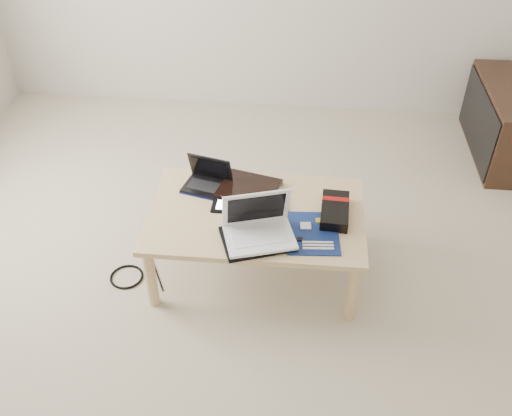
# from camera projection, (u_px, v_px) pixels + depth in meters

# --- Properties ---
(ground) EXTENTS (4.00, 4.00, 0.00)m
(ground) POSITION_uv_depth(u_px,v_px,m) (223.00, 284.00, 3.07)
(ground) COLOR #B4AA92
(ground) RESTS_ON ground
(coffee_table) EXTENTS (1.10, 0.70, 0.40)m
(coffee_table) POSITION_uv_depth(u_px,v_px,m) (256.00, 220.00, 2.94)
(coffee_table) COLOR #D1B97E
(coffee_table) RESTS_ON ground
(media_cabinet) EXTENTS (0.41, 0.90, 0.50)m
(media_cabinet) POSITION_uv_depth(u_px,v_px,m) (508.00, 122.00, 3.90)
(media_cabinet) COLOR #3C2418
(media_cabinet) RESTS_ON ground
(book) EXTENTS (0.35, 0.32, 0.03)m
(book) POSITION_uv_depth(u_px,v_px,m) (249.00, 189.00, 3.04)
(book) COLOR black
(book) RESTS_ON coffee_table
(netbook) EXTENTS (0.28, 0.23, 0.17)m
(netbook) POSITION_uv_depth(u_px,v_px,m) (208.00, 181.00, 3.06)
(netbook) COLOR black
(netbook) RESTS_ON coffee_table
(tablet) EXTENTS (0.25, 0.19, 0.01)m
(tablet) POSITION_uv_depth(u_px,v_px,m) (236.00, 202.00, 2.96)
(tablet) COLOR black
(tablet) RESTS_ON coffee_table
(remote) EXTENTS (0.10, 0.22, 0.02)m
(remote) POSITION_uv_depth(u_px,v_px,m) (280.00, 199.00, 2.98)
(remote) COLOR silver
(remote) RESTS_ON coffee_table
(neoprene_sleeve) EXTENTS (0.40, 0.34, 0.02)m
(neoprene_sleeve) POSITION_uv_depth(u_px,v_px,m) (258.00, 239.00, 2.74)
(neoprene_sleeve) COLOR black
(neoprene_sleeve) RESTS_ON coffee_table
(white_laptop) EXTENTS (0.38, 0.32, 0.23)m
(white_laptop) POSITION_uv_depth(u_px,v_px,m) (258.00, 227.00, 2.71)
(white_laptop) COLOR white
(white_laptop) RESTS_ON neoprene_sleeve
(motherboard) EXTENTS (0.28, 0.33, 0.01)m
(motherboard) POSITION_uv_depth(u_px,v_px,m) (313.00, 233.00, 2.78)
(motherboard) COLOR #0C1B4C
(motherboard) RESTS_ON coffee_table
(gpu_box) EXTENTS (0.15, 0.28, 0.06)m
(gpu_box) POSITION_uv_depth(u_px,v_px,m) (335.00, 211.00, 2.87)
(gpu_box) COLOR black
(gpu_box) RESTS_ON coffee_table
(cable_coil) EXTENTS (0.14, 0.14, 0.01)m
(cable_coil) POSITION_uv_depth(u_px,v_px,m) (240.00, 221.00, 2.84)
(cable_coil) COLOR black
(cable_coil) RESTS_ON coffee_table
(floor_cable_coil) EXTENTS (0.19, 0.19, 0.01)m
(floor_cable_coil) POSITION_uv_depth(u_px,v_px,m) (127.00, 277.00, 3.10)
(floor_cable_coil) COLOR black
(floor_cable_coil) RESTS_ON ground
(floor_cable_trail) EXTENTS (0.17, 0.33, 0.01)m
(floor_cable_trail) POSITION_uv_depth(u_px,v_px,m) (155.00, 268.00, 3.15)
(floor_cable_trail) COLOR black
(floor_cable_trail) RESTS_ON ground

